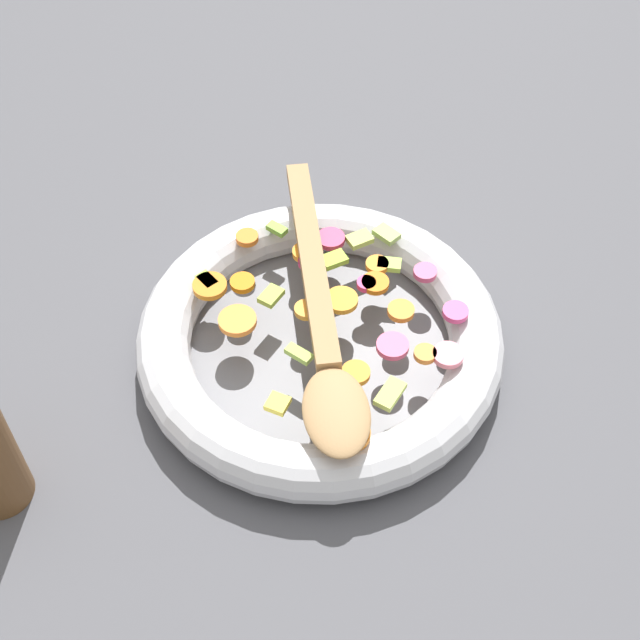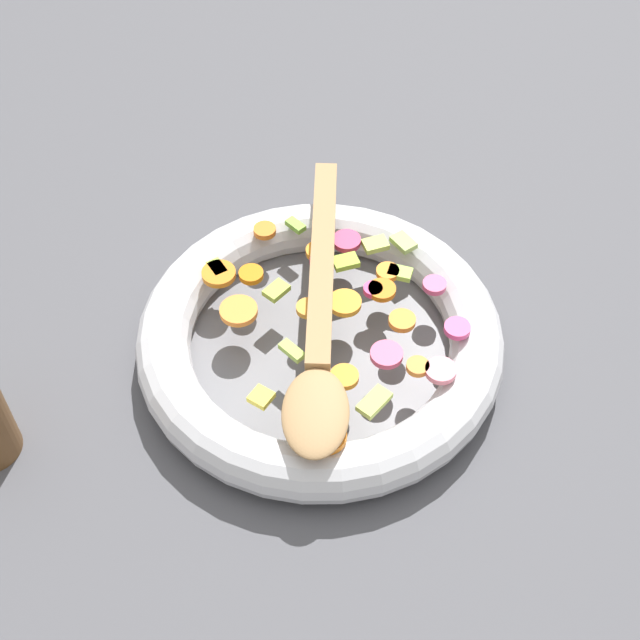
# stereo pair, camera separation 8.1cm
# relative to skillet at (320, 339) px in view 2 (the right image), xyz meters

# --- Properties ---
(ground_plane) EXTENTS (4.00, 4.00, 0.00)m
(ground_plane) POSITION_rel_skillet_xyz_m (0.00, 0.00, -0.02)
(ground_plane) COLOR #4C4C51
(skillet) EXTENTS (0.34, 0.34, 0.05)m
(skillet) POSITION_rel_skillet_xyz_m (0.00, 0.00, 0.00)
(skillet) COLOR slate
(skillet) RESTS_ON ground_plane
(chopped_vegetables) EXTENTS (0.28, 0.23, 0.01)m
(chopped_vegetables) POSITION_rel_skillet_xyz_m (0.00, -0.02, 0.03)
(chopped_vegetables) COLOR orange
(chopped_vegetables) RESTS_ON skillet
(wooden_spoon) EXTENTS (0.34, 0.15, 0.01)m
(wooden_spoon) POSITION_rel_skillet_xyz_m (-0.02, 0.01, 0.04)
(wooden_spoon) COLOR #A87F51
(wooden_spoon) RESTS_ON chopped_vegetables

